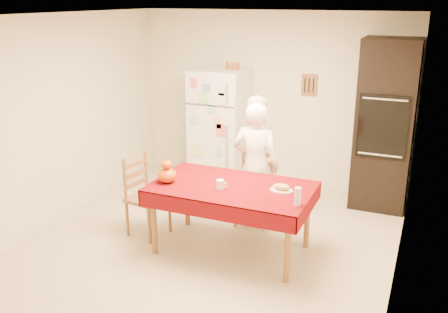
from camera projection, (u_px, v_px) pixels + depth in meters
The scene contains 17 objects.
floor at pixel (207, 245), 5.64m from camera, with size 4.50×4.50×0.00m, color tan.
room_shell at pixel (206, 104), 5.14m from camera, with size 4.02×4.52×2.51m.
refrigerator at pixel (220, 128), 7.26m from camera, with size 0.75×0.74×1.70m.
oven_cabinet at pixel (385, 125), 6.38m from camera, with size 0.70×0.62×2.20m.
dining_table at pixel (232, 192), 5.31m from camera, with size 1.70×1.00×0.76m.
chair_far at pixel (255, 183), 6.09m from camera, with size 0.46×0.44×0.95m.
chair_left at pixel (143, 193), 5.78m from camera, with size 0.47×0.48×0.95m.
seated_woman at pixel (256, 166), 5.84m from camera, with size 0.57×0.37×1.56m, color white.
coffee_mug at pixel (220, 184), 5.18m from camera, with size 0.08×0.08×0.10m, color white.
pumpkin_lower at pixel (167, 175), 5.36m from camera, with size 0.21×0.21×0.16m, color #C44704.
pumpkin_upper at pixel (166, 164), 5.32m from camera, with size 0.12×0.12×0.09m, color #EE3605.
wine_glass at pixel (298, 196), 4.78m from camera, with size 0.07×0.07×0.18m, color silver.
bread_plate at pixel (281, 190), 5.13m from camera, with size 0.24×0.24×0.02m, color white.
bread_loaf at pixel (282, 187), 5.12m from camera, with size 0.18×0.10×0.06m, color #9C764C.
spice_jar_left at pixel (227, 66), 7.00m from camera, with size 0.05×0.05×0.10m, color brown.
spice_jar_mid at pixel (233, 66), 6.97m from camera, with size 0.05×0.05×0.10m, color #914A1A.
spice_jar_right at pixel (238, 66), 6.94m from camera, with size 0.05×0.05×0.10m, color brown.
Camera 1 is at (2.15, -4.58, 2.68)m, focal length 40.00 mm.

